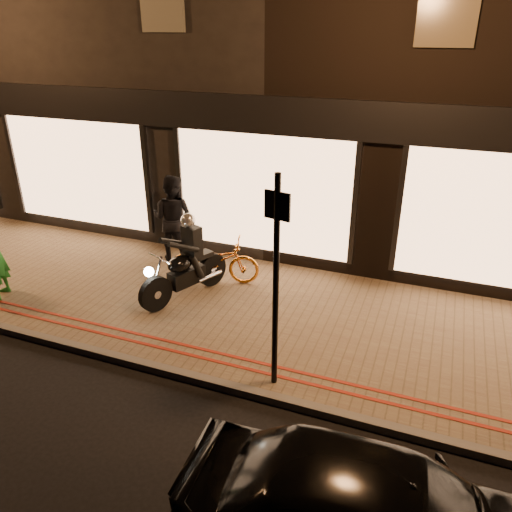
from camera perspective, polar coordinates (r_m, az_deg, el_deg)
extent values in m
plane|color=black|center=(7.60, -10.05, -13.46)|extent=(90.00, 90.00, 0.00)
cube|color=#726147|center=(9.01, -3.64, -5.93)|extent=(50.00, 4.00, 0.12)
cube|color=#59544C|center=(7.60, -9.89, -12.89)|extent=(50.00, 0.14, 0.12)
cube|color=maroon|center=(7.83, -8.43, -10.90)|extent=(50.00, 0.06, 0.01)
cube|color=maroon|center=(7.97, -7.73, -10.14)|extent=(50.00, 0.06, 0.01)
cube|color=black|center=(16.82, -13.60, 22.80)|extent=(12.00, 10.00, 8.50)
cube|color=black|center=(9.67, 0.82, 15.83)|extent=(48.00, 0.12, 0.70)
cube|color=#FFBA7F|center=(12.26, -19.63, 8.98)|extent=(3.60, 0.06, 2.38)
cube|color=#FFBA7F|center=(10.02, 0.74, 7.08)|extent=(3.60, 0.06, 2.38)
cube|color=#FFBA7F|center=(9.53, 27.07, 3.34)|extent=(3.60, 0.06, 2.38)
cube|color=#3F331E|center=(8.97, 21.24, 25.51)|extent=(0.90, 0.06, 1.30)
cylinder|color=black|center=(8.83, -11.41, -4.26)|extent=(0.35, 0.64, 0.64)
cylinder|color=black|center=(9.53, -5.11, -1.57)|extent=(0.35, 0.64, 0.64)
cylinder|color=silver|center=(8.83, -11.41, -4.26)|extent=(0.18, 0.18, 0.14)
cylinder|color=silver|center=(9.53, -5.11, -1.57)|extent=(0.18, 0.18, 0.14)
cube|color=black|center=(9.16, -7.92, -2.32)|extent=(0.51, 0.75, 0.30)
ellipsoid|color=black|center=(8.96, -8.68, -0.88)|extent=(0.49, 0.59, 0.29)
cube|color=black|center=(9.20, -6.59, -0.04)|extent=(0.41, 0.59, 0.09)
cylinder|color=silver|center=(8.63, -10.96, -0.26)|extent=(0.57, 0.26, 0.03)
cylinder|color=silver|center=(8.72, -11.31, -2.42)|extent=(0.17, 0.32, 0.71)
sphere|color=white|center=(8.58, -12.15, -1.78)|extent=(0.22, 0.22, 0.17)
cylinder|color=silver|center=(9.38, -5.29, -2.30)|extent=(0.27, 0.54, 0.07)
cube|color=black|center=(8.98, -7.32, 1.73)|extent=(0.40, 0.33, 0.55)
sphere|color=#AAADB1|center=(8.79, -7.77, 4.08)|extent=(0.34, 0.34, 0.26)
cylinder|color=black|center=(8.91, -9.57, 1.59)|extent=(0.24, 0.60, 0.34)
cylinder|color=black|center=(8.67, -8.28, 1.02)|extent=(0.38, 0.56, 0.34)
cylinder|color=black|center=(9.24, -7.92, -0.68)|extent=(0.14, 0.28, 0.46)
cylinder|color=black|center=(9.04, -6.80, -1.20)|extent=(0.26, 0.28, 0.46)
cylinder|color=black|center=(6.39, 2.27, -3.60)|extent=(0.10, 0.10, 3.00)
cube|color=black|center=(5.95, 2.45, 5.76)|extent=(0.35, 0.11, 0.35)
imported|color=orange|center=(9.59, -4.74, -0.52)|extent=(1.81, 1.03, 0.90)
imported|color=black|center=(10.51, -9.48, 4.29)|extent=(0.93, 0.74, 1.83)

